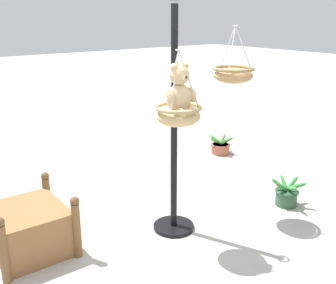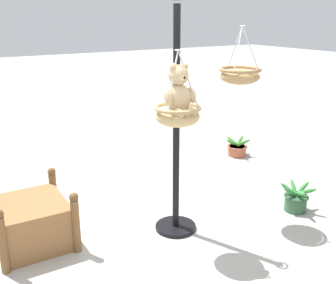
% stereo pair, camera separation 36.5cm
% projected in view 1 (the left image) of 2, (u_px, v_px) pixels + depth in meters
% --- Properties ---
extents(ground_plane, '(40.00, 40.00, 0.00)m').
position_uv_depth(ground_plane, '(162.00, 237.00, 4.26)').
color(ground_plane, '#ADAAA3').
extents(display_pole_central, '(0.44, 0.44, 2.38)m').
position_uv_depth(display_pole_central, '(174.00, 165.00, 4.21)').
color(display_pole_central, black).
rests_on(display_pole_central, ground).
extents(hanging_basket_with_teddy, '(0.44, 0.44, 0.70)m').
position_uv_depth(hanging_basket_with_teddy, '(178.00, 114.00, 3.75)').
color(hanging_basket_with_teddy, tan).
extents(teddy_bear, '(0.33, 0.28, 0.47)m').
position_uv_depth(teddy_bear, '(180.00, 93.00, 3.67)').
color(teddy_bear, tan).
extents(hanging_basket_left_high, '(0.44, 0.44, 0.60)m').
position_uv_depth(hanging_basket_left_high, '(233.00, 74.00, 4.33)').
color(hanging_basket_left_high, '#A37F51').
extents(wooden_planter_box, '(0.77, 0.85, 0.63)m').
position_uv_depth(wooden_planter_box, '(29.00, 228.00, 3.95)').
color(wooden_planter_box, olive).
rests_on(wooden_planter_box, ground).
extents(potted_plant_flowering_red, '(0.43, 0.41, 0.35)m').
position_uv_depth(potted_plant_flowering_red, '(287.00, 194.00, 4.92)').
color(potted_plant_flowering_red, '#2D5638').
rests_on(potted_plant_flowering_red, ground).
extents(potted_plant_bushy_green, '(0.43, 0.42, 0.31)m').
position_uv_depth(potted_plant_bushy_green, '(220.00, 147.00, 6.76)').
color(potted_plant_bushy_green, '#AD563D').
rests_on(potted_plant_bushy_green, ground).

